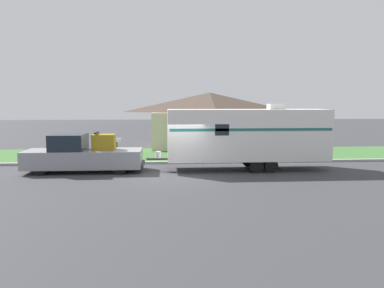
# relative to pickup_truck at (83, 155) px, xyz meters

# --- Properties ---
(ground_plane) EXTENTS (120.00, 120.00, 0.00)m
(ground_plane) POSITION_rel_pickup_truck_xyz_m (4.96, -1.49, -0.86)
(ground_plane) COLOR #38383D
(curb_strip) EXTENTS (80.00, 0.30, 0.14)m
(curb_strip) POSITION_rel_pickup_truck_xyz_m (4.96, 2.26, -0.79)
(curb_strip) COLOR #999993
(curb_strip) RESTS_ON ground_plane
(lawn_strip) EXTENTS (80.00, 7.00, 0.03)m
(lawn_strip) POSITION_rel_pickup_truck_xyz_m (4.96, 5.91, -0.85)
(lawn_strip) COLOR #3D6B33
(lawn_strip) RESTS_ON ground_plane
(house_across_street) EXTENTS (9.96, 6.74, 4.37)m
(house_across_street) POSITION_rel_pickup_truck_xyz_m (7.88, 10.87, 1.40)
(house_across_street) COLOR beige
(house_across_street) RESTS_ON ground_plane
(pickup_truck) EXTENTS (6.04, 2.01, 2.06)m
(pickup_truck) POSITION_rel_pickup_truck_xyz_m (0.00, 0.00, 0.00)
(pickup_truck) COLOR black
(pickup_truck) RESTS_ON ground_plane
(travel_trailer) EXTENTS (9.54, 2.28, 3.50)m
(travel_trailer) POSITION_rel_pickup_truck_xyz_m (8.62, -0.00, 1.02)
(travel_trailer) COLOR black
(travel_trailer) RESTS_ON ground_plane
(mailbox) EXTENTS (0.48, 0.20, 1.41)m
(mailbox) POSITION_rel_pickup_truck_xyz_m (1.33, 3.36, 0.22)
(mailbox) COLOR brown
(mailbox) RESTS_ON ground_plane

